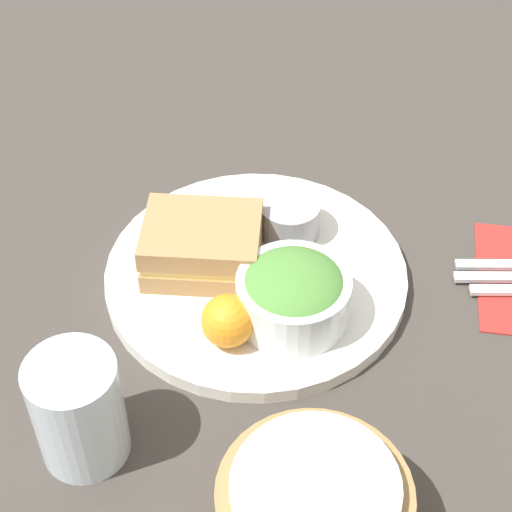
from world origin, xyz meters
The scene contains 8 objects.
ground_plane centered at (0.00, 0.00, 0.00)m, with size 4.00×4.00×0.00m, color #3D3833.
plate centered at (0.00, 0.00, 0.01)m, with size 0.31×0.31×0.02m, color white.
sandwich centered at (0.06, 0.00, 0.04)m, with size 0.12×0.10×0.05m.
salad_bowl centered at (-0.04, 0.06, 0.05)m, with size 0.11×0.11×0.06m.
dressing_cup centered at (-0.03, -0.06, 0.04)m, with size 0.06×0.06×0.04m, color #99999E.
orange_wedge centered at (0.01, 0.09, 0.04)m, with size 0.05×0.05×0.05m, color orange.
drink_glass centered at (0.12, 0.22, 0.05)m, with size 0.08×0.08×0.11m, color silver.
bread_basket centered at (-0.09, 0.27, 0.04)m, with size 0.15×0.15×0.08m.
Camera 1 is at (-0.09, 0.60, 0.64)m, focal length 60.00 mm.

